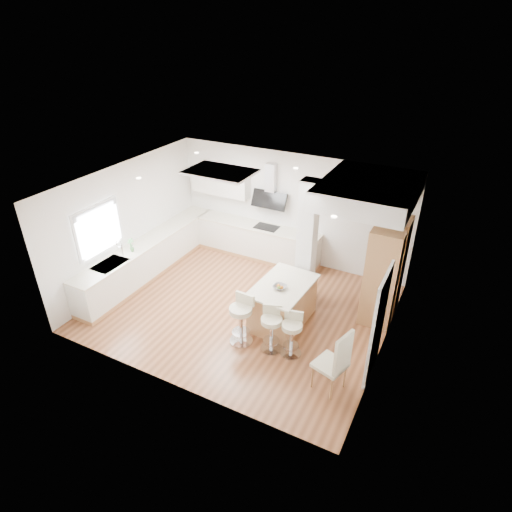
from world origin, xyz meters
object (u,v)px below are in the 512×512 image
Objects in this scene: bar_stool_b at (272,327)px; bar_stool_a at (241,317)px; peninsula at (283,303)px; dining_chair at (336,361)px; bar_stool_c at (292,332)px.

bar_stool_a is at bearing 165.76° from bar_stool_b.
dining_chair is at bearing -37.17° from peninsula.
bar_stool_a reaches higher than peninsula.
bar_stool_c is (1.00, 0.11, -0.07)m from bar_stool_a.
dining_chair is at bearing -8.66° from bar_stool_a.
bar_stool_b is 0.74× the size of dining_chair.
peninsula is 1.23× the size of dining_chair.
peninsula is 2.06m from dining_chair.
bar_stool_b is 1.47m from dining_chair.
bar_stool_c is (0.39, 0.05, -0.02)m from bar_stool_b.
dining_chair reaches higher than bar_stool_c.
bar_stool_c is at bearing 169.76° from dining_chair.
bar_stool_a is 1.15× the size of bar_stool_c.
peninsula is 1.04m from bar_stool_a.
dining_chair is (1.56, -1.33, 0.21)m from peninsula.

